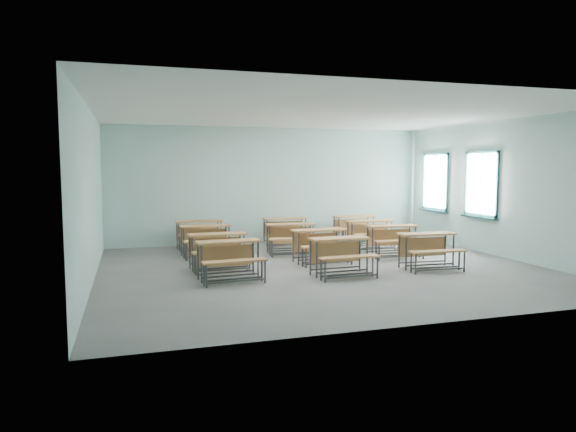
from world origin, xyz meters
name	(u,v)px	position (x,y,z in m)	size (l,w,h in m)	color
room	(327,192)	(0.08, 0.03, 1.60)	(9.04, 8.04, 3.24)	slate
desk_unit_r0c0	(230,254)	(-2.07, -0.55, 0.50)	(1.23, 0.87, 0.74)	#A46C3B
desk_unit_r0c1	(341,250)	(0.08, -0.78, 0.50)	(1.21, 0.84, 0.74)	#A46C3B
desk_unit_r0c2	(429,245)	(2.08, -0.69, 0.50)	(1.22, 0.85, 0.74)	#A46C3B
desk_unit_r1c0	(218,246)	(-2.10, 0.55, 0.50)	(1.22, 0.86, 0.74)	#A46C3B
desk_unit_r1c1	(320,240)	(0.18, 0.62, 0.50)	(1.23, 0.87, 0.74)	#A46C3B
desk_unit_r1c2	(393,236)	(2.09, 0.82, 0.50)	(1.24, 0.89, 0.74)	#A46C3B
desk_unit_r2c0	(206,236)	(-2.12, 2.14, 0.50)	(1.22, 0.86, 0.74)	#A46C3B
desk_unit_r2c1	(291,234)	(-0.10, 1.88, 0.50)	(1.26, 0.91, 0.74)	#A46C3B
desk_unit_r2c2	(371,230)	(2.10, 2.01, 0.50)	(1.24, 0.88, 0.74)	#A46C3B
desk_unit_r3c0	(200,230)	(-2.12, 3.27, 0.50)	(1.23, 0.88, 0.74)	#A46C3B
desk_unit_r3c1	(286,227)	(0.19, 3.29, 0.50)	(1.20, 0.82, 0.74)	#A46C3B
desk_unit_r3c2	(356,224)	(2.25, 3.29, 0.50)	(1.22, 0.85, 0.74)	#A46C3B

